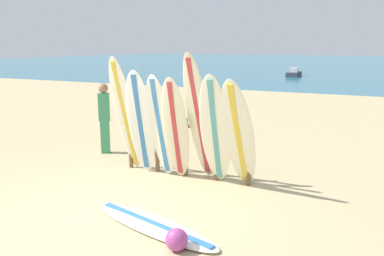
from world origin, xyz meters
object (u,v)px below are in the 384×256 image
object	(u,v)px
surfboard_rack	(186,142)
surfboard_leaning_center_left	(161,127)
surfboard_leaning_right	(215,131)
beachgoer_standing	(104,115)
surfboard_leaning_center	(176,129)
surfboard_leaning_far_right	(239,135)
surfboard_leaning_left	(141,123)
surfboard_leaning_center_right	(199,119)
beach_ball	(177,240)
small_boat_offshore	(294,73)
surfboard_lying_on_sand	(154,225)
surfboard_leaning_far_left	(126,115)

from	to	relation	value
surfboard_rack	surfboard_leaning_center_left	distance (m)	0.61
surfboard_leaning_right	beachgoer_standing	distance (m)	3.61
surfboard_leaning_center	surfboard_leaning_far_right	world-z (taller)	surfboard_leaning_far_right
surfboard_leaning_left	surfboard_leaning_center_right	bearing A→B (deg)	3.64
beach_ball	surfboard_leaning_center_right	bearing A→B (deg)	108.11
surfboard_leaning_center_left	surfboard_leaning_right	bearing A→B (deg)	-5.18
surfboard_leaning_left	surfboard_leaning_center_right	size ratio (longest dim) A/B	0.86
surfboard_leaning_right	surfboard_rack	bearing A→B (deg)	151.89
surfboard_rack	beachgoer_standing	world-z (taller)	beachgoer_standing
surfboard_rack	beachgoer_standing	size ratio (longest dim) A/B	1.61
surfboard_leaning_left	surfboard_leaning_center	bearing A→B (deg)	-0.12
surfboard_leaning_center	surfboard_leaning_far_right	distance (m)	1.30
small_boat_offshore	beach_ball	xyz separation A→B (m)	(4.61, -30.25, -0.10)
surfboard_leaning_far_right	small_boat_offshore	distance (m)	28.21
surfboard_leaning_left	small_boat_offshore	xyz separation A→B (m)	(-2.52, 27.77, -0.84)
beachgoer_standing	beach_ball	bearing A→B (deg)	-43.03
surfboard_leaning_center_left	surfboard_leaning_center_right	distance (m)	0.84
surfboard_leaning_center	surfboard_rack	bearing A→B (deg)	82.54
small_boat_offshore	beachgoer_standing	bearing A→B (deg)	-88.36
surfboard_leaning_right	surfboard_leaning_left	bearing A→B (deg)	176.94
surfboard_leaning_left	surfboard_leaning_center_right	distance (m)	1.27
surfboard_leaning_center	surfboard_lying_on_sand	xyz separation A→B (m)	(0.68, -2.02, -1.00)
surfboard_leaning_far_right	surfboard_leaning_center_right	bearing A→B (deg)	171.20
small_boat_offshore	surfboard_leaning_center_right	bearing A→B (deg)	-82.25
surfboard_leaning_center_left	surfboard_leaning_far_right	xyz separation A→B (m)	(1.64, -0.07, 0.00)
surfboard_leaning_center_right	beach_ball	bearing A→B (deg)	-71.89
beachgoer_standing	surfboard_lying_on_sand	bearing A→B (deg)	-44.12
surfboard_rack	surfboard_leaning_far_right	bearing A→B (deg)	-17.58
surfboard_leaning_center_left	beachgoer_standing	size ratio (longest dim) A/B	1.22
surfboard_leaning_far_right	surfboard_lying_on_sand	distance (m)	2.30
beachgoer_standing	beach_ball	xyz separation A→B (m)	(3.85, -3.59, -0.80)
surfboard_rack	surfboard_leaning_far_left	distance (m)	1.35
surfboard_leaning_center_left	beachgoer_standing	world-z (taller)	surfboard_leaning_center_left
surfboard_leaning_far_right	beach_ball	xyz separation A→B (m)	(0.00, -2.43, -0.90)
surfboard_leaning_far_left	surfboard_leaning_center	bearing A→B (deg)	-1.10
surfboard_rack	surfboard_leaning_right	bearing A→B (deg)	-28.11
surfboard_rack	surfboard_leaning_center	bearing A→B (deg)	-97.46
surfboard_leaning_far_left	surfboard_leaning_center_left	distance (m)	0.84
surfboard_leaning_center_right	beach_ball	size ratio (longest dim) A/B	8.36
surfboard_leaning_far_right	beachgoer_standing	bearing A→B (deg)	163.24
surfboard_leaning_far_left	surfboard_leaning_far_right	xyz separation A→B (m)	(2.46, -0.07, -0.16)
surfboard_leaning_left	small_boat_offshore	size ratio (longest dim) A/B	0.92
surfboard_leaning_left	surfboard_leaning_right	bearing A→B (deg)	-3.06
surfboard_lying_on_sand	surfboard_leaning_left	bearing A→B (deg)	126.05
surfboard_leaning_left	surfboard_leaning_center	distance (m)	0.79
surfboard_rack	surfboard_leaning_right	xyz separation A→B (m)	(0.82, -0.44, 0.37)
beach_ball	surfboard_lying_on_sand	bearing A→B (deg)	143.32
surfboard_leaning_center_right	beach_ball	world-z (taller)	surfboard_leaning_center_right
surfboard_leaning_left	surfboard_leaning_center	size ratio (longest dim) A/B	1.05
surfboard_leaning_far_right	beachgoer_standing	distance (m)	4.02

